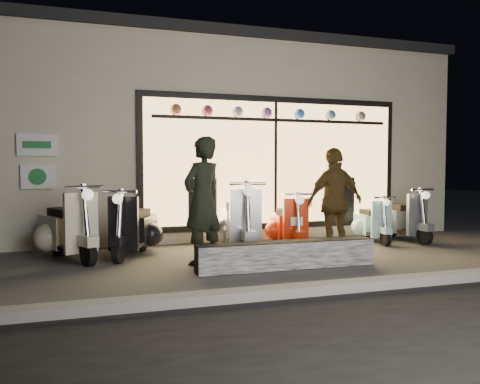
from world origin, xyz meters
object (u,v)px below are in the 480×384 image
(graffiti_barrier, at_px, (287,255))
(woman, at_px, (335,202))
(scooter_silver, at_px, (239,224))
(scooter_red, at_px, (287,226))
(man, at_px, (203,201))

(graffiti_barrier, relative_size, woman, 1.49)
(scooter_silver, distance_m, scooter_red, 0.97)
(scooter_red, height_order, woman, woman)
(scooter_silver, xyz_separation_m, scooter_red, (0.96, 0.08, -0.08))
(scooter_red, bearing_deg, graffiti_barrier, -106.34)
(scooter_red, bearing_deg, scooter_silver, -168.40)
(graffiti_barrier, distance_m, woman, 1.52)
(scooter_red, relative_size, woman, 0.78)
(scooter_red, distance_m, man, 2.16)
(man, height_order, woman, man)
(graffiti_barrier, height_order, scooter_red, scooter_red)
(graffiti_barrier, xyz_separation_m, scooter_silver, (-0.22, 1.63, 0.27))
(graffiti_barrier, distance_m, scooter_silver, 1.67)
(man, relative_size, woman, 1.08)
(scooter_silver, height_order, scooter_red, scooter_silver)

